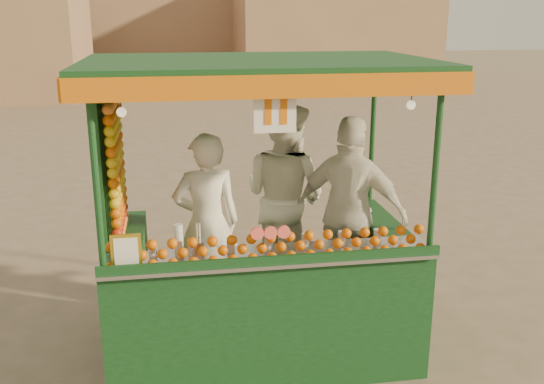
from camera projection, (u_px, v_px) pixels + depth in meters
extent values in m
plane|color=brown|center=(255.00, 345.00, 5.96)|extent=(90.00, 90.00, 0.00)
cube|color=#987456|center=(332.00, 26.00, 29.05)|extent=(9.00, 6.00, 5.00)
cube|color=#987456|center=(143.00, 5.00, 33.05)|extent=(14.00, 7.00, 7.00)
cube|color=#0E3315|center=(260.00, 328.00, 5.96)|extent=(2.77, 1.70, 0.32)
cylinder|color=black|center=(160.00, 333.00, 5.80)|extent=(0.38, 0.11, 0.38)
cylinder|color=black|center=(354.00, 317.00, 6.10)|extent=(0.38, 0.11, 0.38)
cube|color=#0E3315|center=(271.00, 306.00, 5.14)|extent=(2.77, 0.32, 0.85)
cube|color=#0E3315|center=(129.00, 277.00, 5.71)|extent=(0.32, 1.38, 0.85)
cube|color=#0E3315|center=(379.00, 261.00, 6.09)|extent=(0.32, 1.38, 0.85)
cube|color=#B2B2B7|center=(270.00, 256.00, 5.05)|extent=(2.77, 0.49, 0.03)
cylinder|color=#0E3315|center=(96.00, 183.00, 4.50)|extent=(0.05, 0.05, 1.49)
cylinder|color=#0E3315|center=(435.00, 169.00, 4.92)|extent=(0.05, 0.05, 1.49)
cylinder|color=#0E3315|center=(114.00, 140.00, 6.01)|extent=(0.05, 0.05, 1.49)
cylinder|color=#0E3315|center=(373.00, 132.00, 6.43)|extent=(0.05, 0.05, 1.49)
cube|color=#0E3315|center=(258.00, 64.00, 5.24)|extent=(2.98, 1.91, 0.09)
cube|color=#D0650B|center=(277.00, 87.00, 4.36)|extent=(2.98, 0.04, 0.17)
cube|color=#D0650B|center=(245.00, 65.00, 6.17)|extent=(2.98, 0.04, 0.17)
cube|color=#D0650B|center=(80.00, 77.00, 5.03)|extent=(0.04, 1.91, 0.17)
cube|color=#D0650B|center=(421.00, 71.00, 5.50)|extent=(0.04, 1.91, 0.17)
cylinder|color=#FF5A4D|center=(271.00, 233.00, 4.84)|extent=(0.11, 0.03, 0.11)
cube|color=gold|center=(126.00, 253.00, 4.69)|extent=(0.23, 0.02, 0.30)
cube|color=white|center=(275.00, 111.00, 4.49)|extent=(0.32, 0.02, 0.32)
sphere|color=#FFE5B2|center=(122.00, 112.00, 4.46)|extent=(0.07, 0.07, 0.07)
sphere|color=#FFE5B2|center=(411.00, 105.00, 4.81)|extent=(0.07, 0.07, 0.07)
imported|color=white|center=(207.00, 223.00, 5.80)|extent=(0.68, 0.48, 1.76)
imported|color=white|center=(285.00, 196.00, 6.30)|extent=(1.20, 1.21, 1.96)
imported|color=silver|center=(350.00, 213.00, 5.88)|extent=(1.18, 0.99, 1.89)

